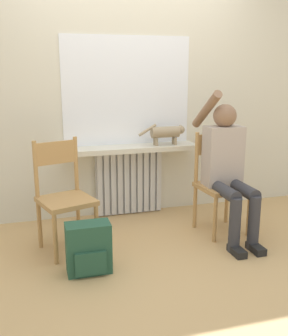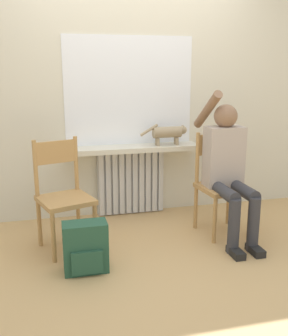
% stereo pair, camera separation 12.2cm
% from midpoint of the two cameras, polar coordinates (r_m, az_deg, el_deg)
% --- Properties ---
extents(ground_plane, '(12.00, 12.00, 0.00)m').
position_cam_midpoint_polar(ground_plane, '(3.26, 3.63, -13.40)').
color(ground_plane, tan).
extents(wall_with_window, '(7.00, 0.06, 2.70)m').
position_cam_midpoint_polar(wall_with_window, '(4.09, -1.38, 11.90)').
color(wall_with_window, beige).
rests_on(wall_with_window, ground_plane).
extents(radiator, '(0.71, 0.08, 0.70)m').
position_cam_midpoint_polar(radiator, '(4.17, -1.07, -1.99)').
color(radiator, silver).
rests_on(radiator, ground_plane).
extents(windowsill, '(1.37, 0.28, 0.05)m').
position_cam_midpoint_polar(windowsill, '(4.00, -0.80, 2.85)').
color(windowsill, beige).
rests_on(windowsill, radiator).
extents(window_glass, '(1.32, 0.01, 1.08)m').
position_cam_midpoint_polar(window_glass, '(4.06, -1.27, 11.09)').
color(window_glass, white).
rests_on(window_glass, windowsill).
extents(chair_left, '(0.52, 0.52, 0.94)m').
position_cam_midpoint_polar(chair_left, '(3.39, -10.62, -3.77)').
color(chair_left, '#B2844C').
rests_on(chair_left, ground_plane).
extents(chair_right, '(0.45, 0.45, 0.94)m').
position_cam_midpoint_polar(chair_right, '(3.75, 12.00, -2.10)').
color(chair_right, '#B2844C').
rests_on(chair_right, ground_plane).
extents(person, '(0.36, 0.99, 1.34)m').
position_cam_midpoint_polar(person, '(3.60, 13.05, 0.44)').
color(person, '#333338').
rests_on(person, ground_plane).
extents(cat, '(0.50, 0.11, 0.23)m').
position_cam_midpoint_polar(cat, '(4.03, 4.45, 5.18)').
color(cat, '#9E896B').
rests_on(cat, windowsill).
extents(backpack, '(0.33, 0.21, 0.39)m').
position_cam_midpoint_polar(backpack, '(3.06, -7.33, -11.41)').
color(backpack, '#234C38').
rests_on(backpack, ground_plane).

